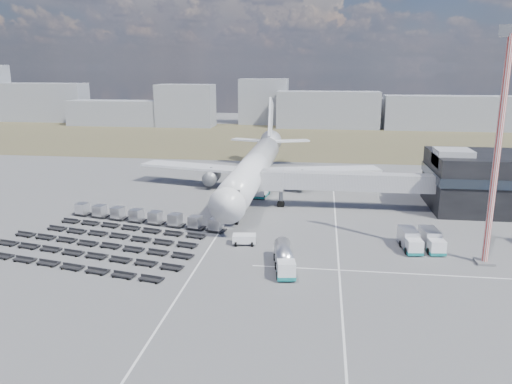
# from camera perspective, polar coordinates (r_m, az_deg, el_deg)

# --- Properties ---
(ground) EXTENTS (420.00, 420.00, 0.00)m
(ground) POSITION_cam_1_polar(r_m,az_deg,el_deg) (72.94, -3.43, -5.82)
(ground) COLOR #565659
(ground) RESTS_ON ground
(grass_strip) EXTENTS (420.00, 90.00, 0.01)m
(grass_strip) POSITION_cam_1_polar(r_m,az_deg,el_deg) (179.51, 3.31, 6.09)
(grass_strip) COLOR #4A422C
(grass_strip) RESTS_ON ground
(lane_markings) EXTENTS (47.12, 110.00, 0.01)m
(lane_markings) POSITION_cam_1_polar(r_m,az_deg,el_deg) (74.60, 4.43, -5.37)
(lane_markings) COLOR silver
(lane_markings) RESTS_ON ground
(jet_bridge) EXTENTS (30.30, 3.80, 7.05)m
(jet_bridge) POSITION_cam_1_polar(r_m,az_deg,el_deg) (89.93, 9.05, 1.21)
(jet_bridge) COLOR #939399
(jet_bridge) RESTS_ON ground
(airliner) EXTENTS (51.59, 64.53, 17.62)m
(airliner) POSITION_cam_1_polar(r_m,az_deg,el_deg) (102.43, -0.02, 3.09)
(airliner) COLOR silver
(airliner) RESTS_ON ground
(skyline) EXTENTS (306.89, 26.82, 26.00)m
(skyline) POSITION_cam_1_polar(r_m,az_deg,el_deg) (219.33, 4.37, 9.76)
(skyline) COLOR gray
(skyline) RESTS_ON ground
(fuel_tanker) EXTENTS (3.56, 9.07, 2.86)m
(fuel_tanker) POSITION_cam_1_polar(r_m,az_deg,el_deg) (63.38, 3.24, -7.57)
(fuel_tanker) COLOR silver
(fuel_tanker) RESTS_ON ground
(pushback_tug) EXTENTS (3.51, 2.23, 1.49)m
(pushback_tug) POSITION_cam_1_polar(r_m,az_deg,el_deg) (71.94, -1.35, -5.45)
(pushback_tug) COLOR silver
(pushback_tug) RESTS_ON ground
(catering_truck) EXTENTS (2.87, 5.76, 2.54)m
(catering_truck) POSITION_cam_1_polar(r_m,az_deg,el_deg) (98.14, 0.66, 0.21)
(catering_truck) COLOR silver
(catering_truck) RESTS_ON ground
(service_trucks_near) EXTENTS (5.83, 6.73, 2.49)m
(service_trucks_near) POSITION_cam_1_polar(r_m,az_deg,el_deg) (73.53, 18.33, -5.25)
(service_trucks_near) COLOR silver
(service_trucks_near) RESTS_ON ground
(uld_row) EXTENTS (27.99, 8.10, 1.91)m
(uld_row) POSITION_cam_1_polar(r_m,az_deg,el_deg) (83.38, -12.50, -2.75)
(uld_row) COLOR black
(uld_row) RESTS_ON ground
(baggage_dollies) EXTENTS (31.64, 22.82, 0.68)m
(baggage_dollies) POSITION_cam_1_polar(r_m,az_deg,el_deg) (74.63, -17.61, -5.74)
(baggage_dollies) COLOR black
(baggage_dollies) RESTS_ON ground
(floodlight_mast) EXTENTS (2.82, 2.29, 29.62)m
(floodlight_mast) POSITION_cam_1_polar(r_m,az_deg,el_deg) (68.37, 25.88, 4.30)
(floodlight_mast) COLOR #AD231B
(floodlight_mast) RESTS_ON ground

